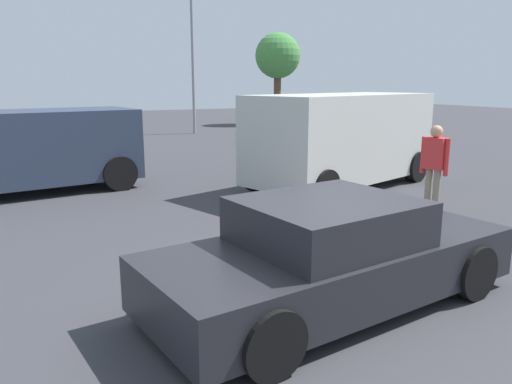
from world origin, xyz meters
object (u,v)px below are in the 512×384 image
Objects in this scene: sedan_foreground at (332,256)px; light_post_near at (192,28)px; pedestrian at (434,161)px; van_white at (341,137)px; suv_dark at (23,148)px.

light_post_near is at bearing 67.10° from sedan_foreground.
sedan_foreground is 20.15m from light_post_near.
light_post_near reaches higher than sedan_foreground.
pedestrian is 0.22× the size of light_post_near.
light_post_near is (0.98, 13.66, 3.76)m from van_white.
van_white is 0.71× the size of light_post_near.
sedan_foreground is 6.68m from van_white.
pedestrian reaches higher than sedan_foreground.
pedestrian is (0.19, -2.78, -0.19)m from van_white.
suv_dark is 14.21m from light_post_near.
sedan_foreground is at bearing -164.07° from pedestrian.
light_post_near is (0.79, 16.43, 3.95)m from pedestrian.
light_post_near is at bearing -112.76° from van_white.
van_white is 14.20m from light_post_near.
sedan_foreground is at bearing -78.35° from suv_dark.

